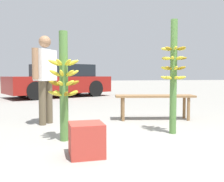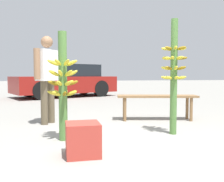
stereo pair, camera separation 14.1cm
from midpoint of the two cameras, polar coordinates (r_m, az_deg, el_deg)
ground_plane at (r=3.28m, az=6.37°, el=-12.35°), size 80.00×80.00×0.00m
banana_stalk_left at (r=3.47m, az=-10.04°, el=1.67°), size 0.44×0.44×1.50m
banana_stalk_center at (r=3.92m, az=14.96°, el=4.01°), size 0.40×0.40×1.75m
vendor_person at (r=4.75m, az=-13.76°, el=4.17°), size 0.48×0.61×1.62m
market_bench at (r=5.11m, az=11.01°, el=-1.79°), size 1.63×0.71×0.50m
parked_car at (r=10.72m, az=-10.14°, el=2.27°), size 4.54×3.21×1.36m
produce_crate at (r=2.85m, az=-5.25°, el=-10.92°), size 0.37×0.37×0.37m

